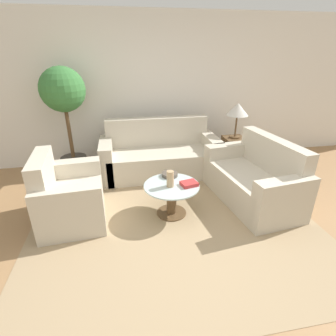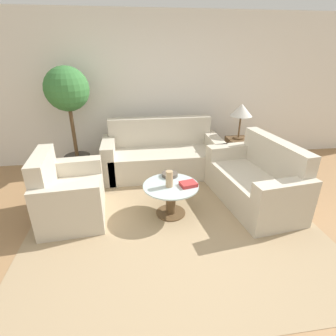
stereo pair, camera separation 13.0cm
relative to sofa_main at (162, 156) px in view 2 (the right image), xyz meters
The scene contains 13 objects.
ground_plane 2.09m from the sofa_main, 90.92° to the right, with size 14.00×14.00×0.00m, color #9E754C.
wall_back 1.21m from the sofa_main, 92.79° to the left, with size 10.00×0.06×2.60m.
rug 1.35m from the sofa_main, 91.93° to the right, with size 3.48×3.46×0.01m.
sofa_main is the anchor object (origin of this frame).
armchair 1.80m from the sofa_main, 138.53° to the right, with size 0.82×1.03×0.88m.
loveseat 1.67m from the sofa_main, 44.50° to the right, with size 0.95×1.57×0.90m.
coffee_table 1.32m from the sofa_main, 91.93° to the right, with size 0.71×0.71×0.43m.
side_table 1.34m from the sofa_main, ahead, with size 0.36×0.36×0.57m.
table_lamp 1.54m from the sofa_main, ahead, with size 0.37×0.37×0.60m.
potted_plant 1.74m from the sofa_main, behind, with size 0.69×0.69×1.77m.
vase 1.37m from the sofa_main, 92.93° to the right, with size 0.09×0.09×0.21m.
bowl 1.07m from the sofa_main, 90.99° to the right, with size 0.21×0.21×0.05m.
book_stack 1.38m from the sofa_main, 82.83° to the right, with size 0.23×0.20×0.05m.
Camera 2 is at (-0.46, -2.12, 1.99)m, focal length 28.00 mm.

